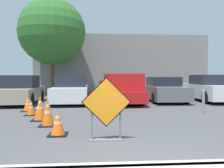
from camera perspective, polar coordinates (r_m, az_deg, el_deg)
name	(u,v)px	position (r m, az deg, el deg)	size (l,w,h in m)	color
ground_plane	(110,101)	(13.32, -0.60, -4.35)	(96.00, 96.00, 0.00)	#4C4C4F
curb_lip	(148,168)	(3.58, 9.39, -20.84)	(25.34, 0.20, 0.14)	#ADAAA3
road_closed_sign	(106,107)	(4.97, -1.50, -6.02)	(1.13, 0.20, 1.45)	black
traffic_cone_nearest	(58,123)	(5.67, -13.97, -9.93)	(0.46, 0.46, 0.61)	black
traffic_cone_second	(48,113)	(6.77, -16.41, -7.16)	(0.48, 0.48, 0.81)	black
traffic_cone_third	(40,108)	(7.70, -18.26, -6.03)	(0.54, 0.54, 0.82)	black
traffic_cone_fourth	(31,108)	(8.80, -20.39, -5.83)	(0.41, 0.41, 0.59)	black
traffic_cone_fifth	(28,104)	(9.88, -21.07, -4.95)	(0.51, 0.51, 0.61)	black
parked_car_second	(21,91)	(12.84, -22.76, -1.62)	(2.08, 4.34, 1.53)	#A39984
parked_car_third	(71,90)	(12.48, -10.58, -1.62)	(1.98, 4.44, 1.51)	white
pickup_truck	(120,90)	(12.10, 2.13, -1.58)	(2.27, 5.23, 1.60)	red
parked_car_fourth	(163,90)	(13.42, 13.22, -1.49)	(1.99, 4.44, 1.44)	slate
parked_car_fifth	(208,89)	(14.30, 23.82, -1.16)	(1.89, 4.54, 1.57)	white
bollard_nearest	(203,101)	(9.41, 22.76, -4.09)	(0.12, 0.12, 0.94)	gray
building_facade_backdrop	(120,65)	(22.58, 2.06, 5.03)	(16.16, 5.00, 5.36)	gray
street_tree_behind_lot	(52,32)	(18.35, -15.32, 12.97)	(5.23, 5.23, 7.62)	#513823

